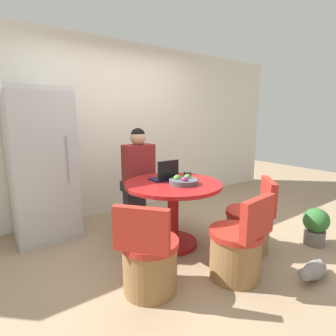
% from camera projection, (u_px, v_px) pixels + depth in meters
% --- Properties ---
extents(ground_plane, '(12.00, 12.00, 0.00)m').
position_uv_depth(ground_plane, '(179.00, 248.00, 3.01)').
color(ground_plane, '#9E8466').
extents(wall_back, '(7.00, 0.06, 2.60)m').
position_uv_depth(wall_back, '(116.00, 129.00, 4.03)').
color(wall_back, silver).
rests_on(wall_back, ground_plane).
extents(refrigerator, '(0.71, 0.66, 1.81)m').
position_uv_depth(refrigerator, '(42.00, 165.00, 3.15)').
color(refrigerator, silver).
rests_on(refrigerator, ground_plane).
extents(dining_table, '(1.09, 1.09, 0.75)m').
position_uv_depth(dining_table, '(173.00, 201.00, 2.98)').
color(dining_table, maroon).
rests_on(dining_table, ground_plane).
extents(chair_near_right_corner, '(0.57, 0.57, 0.82)m').
position_uv_depth(chair_near_right_corner, '(249.00, 226.00, 2.93)').
color(chair_near_right_corner, olive).
rests_on(chair_near_right_corner, ground_plane).
extents(chair_near_left_corner, '(0.57, 0.57, 0.82)m').
position_uv_depth(chair_near_left_corner, '(149.00, 261.00, 2.22)').
color(chair_near_left_corner, olive).
rests_on(chair_near_left_corner, ground_plane).
extents(chair_near_camera, '(0.49, 0.50, 0.82)m').
position_uv_depth(chair_near_camera, '(237.00, 250.00, 2.41)').
color(chair_near_camera, olive).
rests_on(chair_near_camera, ground_plane).
extents(person_seated, '(0.40, 0.37, 1.34)m').
position_uv_depth(person_seated, '(137.00, 173.00, 3.54)').
color(person_seated, '#2D2D38').
rests_on(person_seated, ground_plane).
extents(laptop, '(0.29, 0.21, 0.24)m').
position_uv_depth(laptop, '(165.00, 176.00, 3.04)').
color(laptop, '#141947').
rests_on(laptop, dining_table).
extents(fruit_bowl, '(0.32, 0.32, 0.10)m').
position_uv_depth(fruit_bowl, '(183.00, 181.00, 2.86)').
color(fruit_bowl, '#4C4C56').
rests_on(fruit_bowl, dining_table).
extents(coffee_cup, '(0.09, 0.09, 0.09)m').
position_uv_depth(coffee_cup, '(187.00, 176.00, 3.08)').
color(coffee_cup, '#383333').
rests_on(coffee_cup, dining_table).
extents(cat, '(0.47, 0.17, 0.17)m').
position_uv_depth(cat, '(313.00, 270.00, 2.41)').
color(cat, gray).
rests_on(cat, ground_plane).
extents(potted_plant, '(0.29, 0.29, 0.44)m').
position_uv_depth(potted_plant, '(315.00, 225.00, 3.05)').
color(potted_plant, slate).
rests_on(potted_plant, ground_plane).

